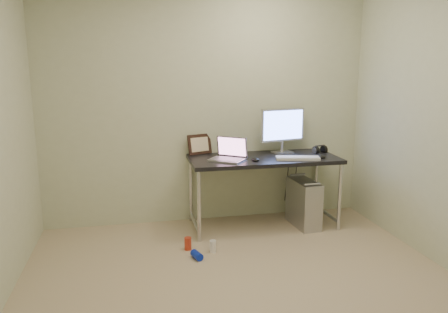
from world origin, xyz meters
TOP-DOWN VIEW (x-y plane):
  - floor at (0.00, 0.00)m, footprint 3.50×3.50m
  - wall_back at (0.00, 1.75)m, footprint 3.50×0.02m
  - desk at (0.54, 1.41)m, footprint 1.55×0.68m
  - tower_computer at (0.96, 1.31)m, footprint 0.24×0.49m
  - cable_a at (0.91, 1.70)m, footprint 0.01×0.16m
  - cable_b at (1.00, 1.68)m, footprint 0.02×0.11m
  - can_red at (-0.33, 0.94)m, footprint 0.07×0.07m
  - can_white at (-0.12, 0.84)m, footprint 0.07×0.07m
  - can_blue at (-0.28, 0.72)m, footprint 0.11×0.14m
  - laptop at (0.15, 1.35)m, footprint 0.43×0.42m
  - monitor at (0.80, 1.59)m, footprint 0.52×0.19m
  - keyboard at (0.84, 1.23)m, footprint 0.46×0.24m
  - mouse_right at (1.11, 1.25)m, footprint 0.10×0.14m
  - mouse_left at (0.40, 1.26)m, footprint 0.09×0.13m
  - headphones at (1.21, 1.52)m, footprint 0.17×0.10m
  - picture_frame at (-0.09, 1.70)m, footprint 0.28×0.16m
  - webcam at (0.18, 1.72)m, footprint 0.04×0.03m

SIDE VIEW (x-z plane):
  - floor at x=0.00m, z-range 0.00..0.00m
  - can_blue at x=-0.28m, z-range 0.00..0.07m
  - can_white at x=-0.12m, z-range 0.00..0.11m
  - can_red at x=-0.33m, z-range 0.00..0.12m
  - tower_computer at x=0.96m, z-range -0.01..0.51m
  - cable_b at x=1.00m, z-range 0.02..0.74m
  - cable_a at x=0.91m, z-range 0.06..0.74m
  - desk at x=0.54m, z-range 0.29..1.04m
  - keyboard at x=0.84m, z-range 0.75..0.78m
  - mouse_left at x=0.40m, z-range 0.75..0.79m
  - mouse_right at x=1.11m, z-range 0.75..0.79m
  - headphones at x=1.21m, z-range 0.73..0.83m
  - laptop at x=0.15m, z-range 0.69..0.92m
  - webcam at x=0.18m, z-range 0.78..0.88m
  - picture_frame at x=-0.09m, z-range 0.75..0.97m
  - monitor at x=0.80m, z-range 0.79..1.28m
  - wall_back at x=0.00m, z-range 0.00..2.50m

